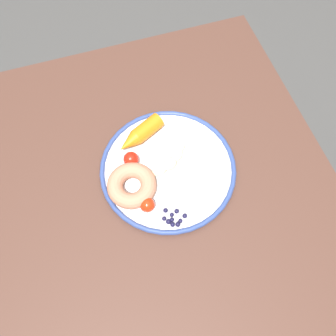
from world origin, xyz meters
name	(u,v)px	position (x,y,z in m)	size (l,w,h in m)	color
ground_plane	(159,248)	(0.00, 0.00, 0.00)	(6.00, 6.00, 0.00)	#41403F
dining_table	(154,198)	(0.00, 0.00, 0.62)	(0.93, 0.87, 0.72)	#4C2F25
plate	(168,169)	(-0.03, 0.05, 0.72)	(0.33, 0.33, 0.02)	silver
banana	(168,162)	(-0.03, 0.05, 0.74)	(0.09, 0.14, 0.03)	beige
carrot_orange	(140,134)	(-0.13, 0.01, 0.75)	(0.09, 0.13, 0.04)	orange
donut	(132,186)	(0.00, -0.05, 0.75)	(0.12, 0.12, 0.04)	tan
blueberry_pile	(173,218)	(0.10, 0.02, 0.74)	(0.05, 0.06, 0.02)	#191638
tomato_near	(147,205)	(0.06, -0.03, 0.75)	(0.03, 0.03, 0.03)	red
tomato_mid	(131,159)	(-0.07, -0.03, 0.75)	(0.04, 0.04, 0.04)	red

